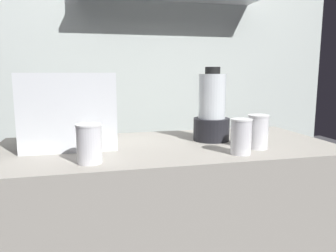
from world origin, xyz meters
The scene contains 7 objects.
counter centered at (0.00, 0.00, 0.45)m, with size 1.40×0.64×0.90m, color #9E998E.
back_wall_unit centered at (0.00, 0.77, 1.27)m, with size 2.60×0.24×2.50m.
carrot_display_bin centered at (-0.40, 0.06, 1.00)m, with size 0.36×0.24×0.30m.
blender_pitcher centered at (0.21, 0.05, 1.03)m, with size 0.16×0.16×0.32m.
juice_cup_pomegranate_far_left centered at (-0.32, -0.21, 0.96)m, with size 0.09×0.09×0.13m.
juice_cup_pomegranate_left centered at (0.23, -0.22, 0.96)m, with size 0.08×0.08×0.13m.
juice_cup_carrot_middle centered at (0.33, -0.15, 0.96)m, with size 0.08×0.08×0.14m.
Camera 1 is at (-0.32, -1.30, 1.20)m, focal length 34.81 mm.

